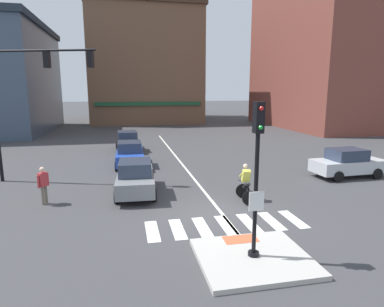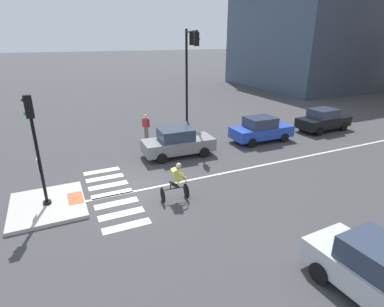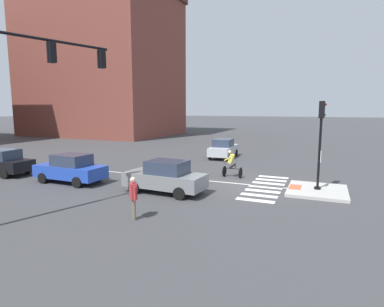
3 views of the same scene
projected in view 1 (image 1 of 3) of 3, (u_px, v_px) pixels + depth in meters
ground_plane at (219, 215)px, 12.94m from camera, size 300.00×300.00×0.00m
traffic_island at (253, 258)px, 9.49m from camera, size 3.21×2.86×0.15m
tactile_pad_front at (240, 239)px, 10.51m from camera, size 1.10×0.60×0.01m
signal_pole at (257, 166)px, 8.96m from camera, size 0.44×0.38×4.43m
crosswalk_stripe_a at (152, 231)px, 11.47m from camera, size 0.44×1.80×0.01m
crosswalk_stripe_b at (178, 229)px, 11.65m from camera, size 0.44×1.80×0.01m
crosswalk_stripe_c at (202, 227)px, 11.83m from camera, size 0.44×1.80×0.01m
crosswalk_stripe_d at (226, 225)px, 12.01m from camera, size 0.44×1.80×0.01m
crosswalk_stripe_e at (249, 223)px, 12.19m from camera, size 0.44×1.80×0.01m
crosswalk_stripe_f at (272, 221)px, 12.37m from camera, size 0.44×1.80×0.01m
crosswalk_stripe_g at (293, 219)px, 12.55m from camera, size 0.44×1.80×0.01m
lane_centre_line at (181, 162)px, 22.60m from camera, size 0.14×28.00×0.01m
traffic_light_mast at (24, 89)px, 16.75m from camera, size 5.52×1.90×7.11m
building_corner_left at (337, 46)px, 44.06m from camera, size 16.71×22.15×21.75m
building_far_block at (144, 67)px, 54.17m from camera, size 17.00×19.61×17.46m
car_blue_westbound_far at (130, 154)px, 21.28m from camera, size 1.90×4.13×1.64m
car_black_westbound_distant at (127, 141)px, 26.72m from camera, size 1.99×4.18×1.64m
car_silver_cross_right at (348, 163)px, 18.62m from camera, size 4.18×2.00×1.64m
car_grey_westbound_near at (135, 177)px, 15.52m from camera, size 1.99×4.18×1.64m
cyclist at (246, 182)px, 14.48m from camera, size 0.74×1.14×1.68m
pedestrian_at_curb_left at (43, 183)px, 14.02m from camera, size 0.40×0.43×1.67m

